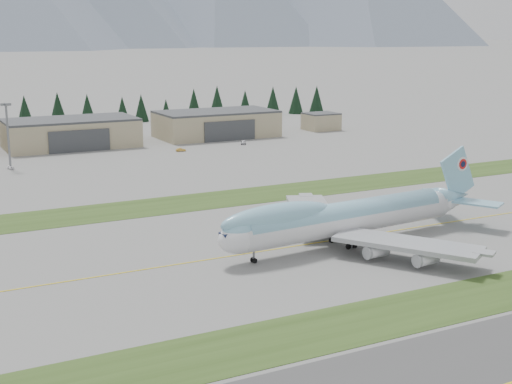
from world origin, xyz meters
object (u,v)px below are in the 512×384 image
hangar_center (71,133)px  service_vehicle_a (11,169)px  hangar_right (216,124)px  service_vehicle_b (181,151)px  service_vehicle_c (243,144)px  boeing_747_freighter (346,217)px

hangar_center → service_vehicle_a: (-27.73, -36.46, -5.39)m
hangar_right → service_vehicle_b: size_ratio=13.20×
hangar_center → service_vehicle_b: size_ratio=13.20×
hangar_center → service_vehicle_c: size_ratio=10.25×
boeing_747_freighter → service_vehicle_a: bearing=107.4°
boeing_747_freighter → hangar_center: (-19.90, 153.68, -0.44)m
service_vehicle_a → service_vehicle_b: 61.18m
boeing_747_freighter → service_vehicle_b: size_ratio=18.47×
hangar_right → service_vehicle_c: hangar_right is taller
hangar_center → service_vehicle_a: 46.12m
boeing_747_freighter → service_vehicle_b: bearing=79.3°
hangar_center → service_vehicle_c: (60.84, -23.56, -5.39)m
service_vehicle_a → hangar_center: bearing=42.5°
boeing_747_freighter → hangar_right: boeing_747_freighter is taller
service_vehicle_a → service_vehicle_b: bearing=-2.9°
boeing_747_freighter → service_vehicle_c: bearing=67.8°
service_vehicle_b → service_vehicle_c: size_ratio=0.78×
boeing_747_freighter → hangar_center: size_ratio=1.40×
service_vehicle_b → boeing_747_freighter: bearing=-173.1°
boeing_747_freighter → service_vehicle_c: boeing_747_freighter is taller
hangar_center → service_vehicle_c: 65.47m
boeing_747_freighter → hangar_center: boeing_747_freighter is taller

